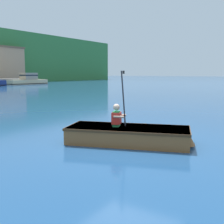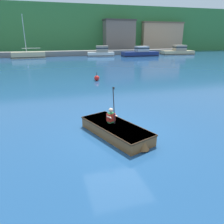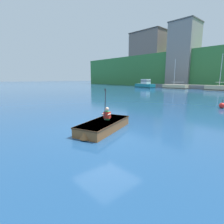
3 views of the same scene
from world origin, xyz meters
name	(u,v)px [view 1 (image 1 of 3)]	position (x,y,z in m)	size (l,w,h in m)	color
ground_plane	(127,142)	(0.00, 0.00, 0.00)	(300.00, 300.00, 0.00)	navy
moored_boat_dock_east_end	(28,80)	(23.79, 32.85, 0.64)	(6.76, 2.60, 1.85)	#CCB789
rowboat_foreground	(130,134)	(-0.08, -0.14, 0.24)	(2.22, 3.34, 0.43)	brown
person_paddler	(117,116)	(-0.20, 0.19, 0.71)	(0.42, 0.42, 1.44)	#267F3F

